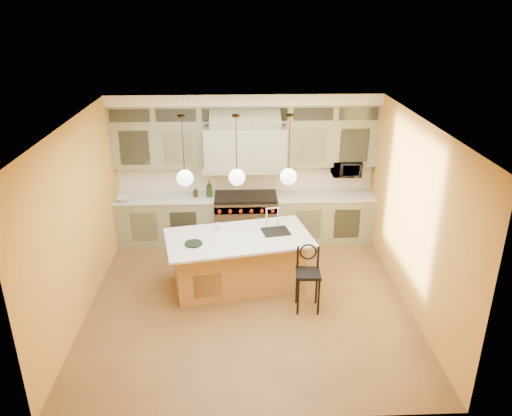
{
  "coord_description": "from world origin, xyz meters",
  "views": [
    {
      "loc": [
        -0.15,
        -6.84,
        4.46
      ],
      "look_at": [
        0.14,
        0.7,
        1.3
      ],
      "focal_mm": 35.0,
      "sensor_mm": 36.0,
      "label": 1
    }
  ],
  "objects_px": {
    "kitchen_island": "(239,260)",
    "counter_stool": "(308,275)",
    "range": "(246,218)",
    "microwave": "(346,168)"
  },
  "relations": [
    {
      "from": "kitchen_island",
      "to": "counter_stool",
      "type": "height_order",
      "value": "kitchen_island"
    },
    {
      "from": "kitchen_island",
      "to": "microwave",
      "type": "xyz_separation_m",
      "value": [
        2.11,
        1.8,
        0.98
      ]
    },
    {
      "from": "counter_stool",
      "to": "microwave",
      "type": "height_order",
      "value": "microwave"
    },
    {
      "from": "range",
      "to": "kitchen_island",
      "type": "bearing_deg",
      "value": -95.24
    },
    {
      "from": "kitchen_island",
      "to": "counter_stool",
      "type": "relative_size",
      "value": 2.4
    },
    {
      "from": "range",
      "to": "microwave",
      "type": "height_order",
      "value": "microwave"
    },
    {
      "from": "range",
      "to": "kitchen_island",
      "type": "height_order",
      "value": "kitchen_island"
    },
    {
      "from": "range",
      "to": "counter_stool",
      "type": "height_order",
      "value": "counter_stool"
    },
    {
      "from": "counter_stool",
      "to": "microwave",
      "type": "distance_m",
      "value": 2.86
    },
    {
      "from": "counter_stool",
      "to": "microwave",
      "type": "xyz_separation_m",
      "value": [
        1.05,
        2.52,
        0.86
      ]
    }
  ]
}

